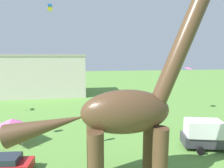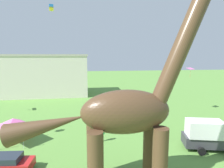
# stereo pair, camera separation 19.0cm
# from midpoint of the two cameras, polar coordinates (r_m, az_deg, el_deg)

# --- Properties ---
(dinosaur_sculpture) EXTENTS (15.43, 3.27, 16.13)m
(dinosaur_sculpture) POSITION_cam_midpoint_polar(r_m,az_deg,el_deg) (14.01, 3.50, -8.35)
(dinosaur_sculpture) COLOR #513823
(dinosaur_sculpture) RESTS_ON ground_plane
(parked_sedan_left) EXTENTS (4.36, 2.20, 1.55)m
(parked_sedan_left) POSITION_cam_midpoint_polar(r_m,az_deg,el_deg) (19.56, -29.60, -20.37)
(parked_sedan_left) COLOR red
(parked_sedan_left) RESTS_ON ground_plane
(parked_box_truck) EXTENTS (5.94, 3.40, 3.20)m
(parked_box_truck) POSITION_cam_midpoint_polar(r_m,az_deg,el_deg) (23.21, 26.99, -13.31)
(parked_box_truck) COLOR #38383D
(parked_box_truck) RESTS_ON ground_plane
(person_near_flyer) EXTENTS (0.67, 0.29, 1.78)m
(person_near_flyer) POSITION_cam_midpoint_polar(r_m,az_deg,el_deg) (22.67, -3.56, -14.44)
(person_near_flyer) COLOR #6B6056
(person_near_flyer) RESTS_ON ground_plane
(festival_canopy_tent) EXTENTS (3.15, 3.15, 3.00)m
(festival_canopy_tent) POSITION_cam_midpoint_polar(r_m,az_deg,el_deg) (24.19, -28.21, -10.27)
(festival_canopy_tent) COLOR #B2B2B7
(festival_canopy_tent) RESTS_ON ground_plane
(kite_near_high) EXTENTS (0.54, 0.54, 0.66)m
(kite_near_high) POSITION_cam_midpoint_polar(r_m,az_deg,el_deg) (23.99, -18.47, 21.11)
(kite_near_high) COLOR #287AE5
(kite_far_right) EXTENTS (1.59, 1.41, 1.66)m
(kite_far_right) POSITION_cam_midpoint_polar(r_m,az_deg,el_deg) (35.69, 21.99, 4.37)
(kite_far_right) COLOR pink
(background_building_block) EXTENTS (20.42, 11.13, 10.36)m
(background_building_block) POSITION_cam_midpoint_polar(r_m,az_deg,el_deg) (51.38, -19.48, 2.65)
(background_building_block) COLOR beige
(background_building_block) RESTS_ON ground_plane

